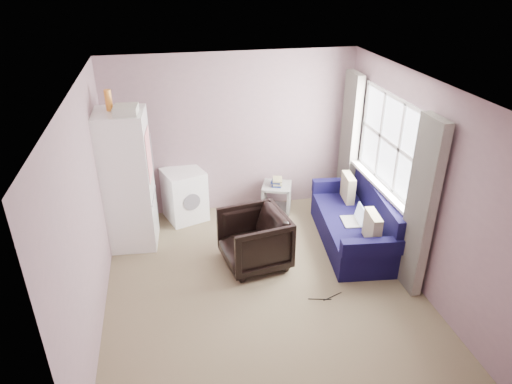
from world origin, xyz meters
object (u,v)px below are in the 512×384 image
armchair (254,237)px  sofa (358,224)px  fridge (127,180)px  side_table (277,196)px  washing_machine (185,194)px

armchair → sofa: 1.56m
armchair → sofa: sofa is taller
fridge → side_table: (2.22, 0.44, -0.71)m
armchair → side_table: armchair is taller
sofa → side_table: bearing=136.0°
armchair → sofa: bearing=88.0°
fridge → washing_machine: 1.11m
fridge → sofa: fridge is taller
washing_machine → sofa: sofa is taller
armchair → side_table: bearing=144.7°
fridge → washing_machine: size_ratio=2.75×
sofa → washing_machine: bearing=159.2°
armchair → fridge: size_ratio=0.37×
armchair → sofa: size_ratio=0.42×
armchair → sofa: (1.54, 0.21, -0.11)m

